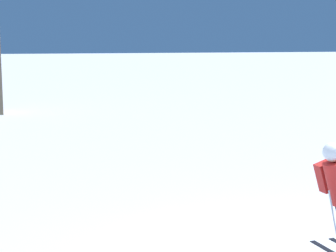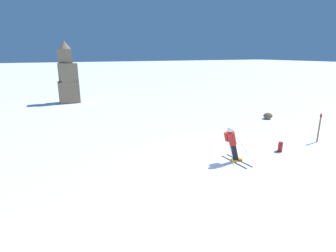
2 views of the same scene
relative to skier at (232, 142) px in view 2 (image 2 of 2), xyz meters
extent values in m
plane|color=white|center=(-0.45, -0.02, -1.01)|extent=(300.00, 300.00, 0.00)
cube|color=black|center=(0.14, -0.02, -1.01)|extent=(0.14, 1.76, 0.01)
cube|color=black|center=(0.50, -0.01, -1.01)|extent=(0.14, 1.76, 0.01)
cube|color=orange|center=(0.14, -0.02, -0.94)|extent=(0.15, 0.28, 0.12)
cube|color=orange|center=(0.50, -0.01, -0.94)|extent=(0.15, 0.28, 0.12)
cylinder|color=black|center=(0.15, -0.02, -0.49)|extent=(0.50, 0.27, 0.86)
cylinder|color=red|center=(-0.07, -0.03, 0.21)|extent=(0.53, 0.36, 0.72)
sphere|color=tan|center=(-0.20, -0.03, 0.62)|extent=(0.30, 0.24, 0.29)
sphere|color=silver|center=(-0.20, -0.03, 0.65)|extent=(0.34, 0.28, 0.34)
cube|color=#AD231E|center=(-0.08, 0.23, 0.24)|extent=(0.40, 0.19, 0.50)
cylinder|color=#B7B7BC|center=(-0.28, -0.34, -0.45)|extent=(0.06, 0.52, 1.13)
cylinder|color=#B7B7BC|center=(0.56, -0.31, -0.39)|extent=(0.84, 0.51, 1.27)
cube|color=#7A664C|center=(-5.07, 19.82, 0.07)|extent=(1.95, 1.66, 2.16)
cube|color=#7A664C|center=(-4.99, 19.76, 2.07)|extent=(1.80, 1.66, 1.85)
cube|color=#7A664C|center=(-5.13, 19.86, 3.68)|extent=(1.42, 1.36, 1.36)
cone|color=#7A664C|center=(-5.07, 19.82, 4.76)|extent=(1.17, 1.17, 0.80)
cube|color=#AD231E|center=(3.27, 0.03, -0.79)|extent=(0.37, 0.36, 0.44)
cube|color=maroon|center=(3.27, 0.03, -0.54)|extent=(0.33, 0.32, 0.06)
ellipsoid|color=brown|center=(8.12, 5.52, -0.77)|extent=(0.75, 0.64, 0.49)
cylinder|color=brown|center=(6.40, 0.14, -0.16)|extent=(0.08, 0.08, 1.72)
cylinder|color=red|center=(6.40, 0.14, 0.55)|extent=(0.13, 0.13, 0.10)
camera|label=1|loc=(-4.83, -6.70, 2.19)|focal=60.00mm
camera|label=2|loc=(-7.72, -9.01, 3.99)|focal=28.00mm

